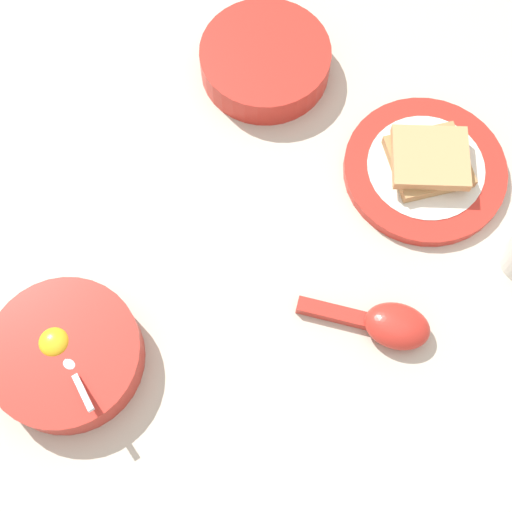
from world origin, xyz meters
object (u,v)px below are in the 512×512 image
Objects in this scene: toast_plate at (424,169)px; soup_spoon at (388,324)px; toast_sandwich at (430,160)px; congee_bowl at (265,60)px; egg_bowl at (66,355)px.

soup_spoon is at bearing 102.64° from toast_plate.
toast_sandwich is at bearing -111.09° from toast_plate.
congee_bowl is (0.30, -0.25, 0.01)m from soup_spoon.
toast_sandwich reaches higher than toast_plate.
congee_bowl is (0.26, -0.04, 0.02)m from toast_plate.
toast_sandwich reaches higher than soup_spoon.
toast_sandwich is at bearing 172.27° from congee_bowl.
congee_bowl is at bearing -8.29° from toast_plate.
egg_bowl is 1.08× the size of soup_spoon.
soup_spoon is 0.39m from congee_bowl.
toast_plate is (-0.26, -0.43, -0.02)m from egg_bowl.
toast_plate is 1.19× the size of congee_bowl.
egg_bowl reaches higher than congee_bowl.
soup_spoon is at bearing -144.84° from egg_bowl.
toast_sandwich is (-0.00, -0.00, 0.02)m from toast_plate.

